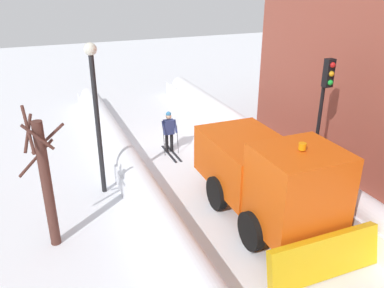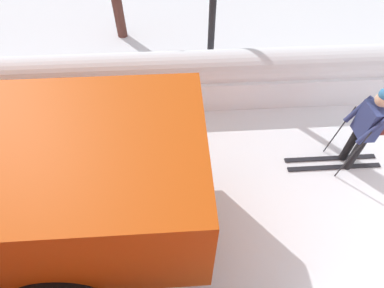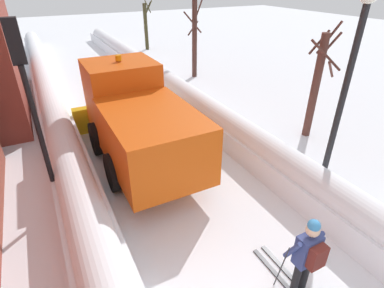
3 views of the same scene
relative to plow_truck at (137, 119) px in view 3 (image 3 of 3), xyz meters
name	(u,v)px [view 3 (image 3 of 3)]	position (x,y,z in m)	size (l,w,h in m)	color
ground_plane	(125,115)	(0.57, 3.73, -1.48)	(80.00, 80.00, 0.00)	white
snowbank_left	(55,114)	(-2.15, 3.73, -0.88)	(1.10, 36.00, 1.26)	white
snowbank_right	(181,94)	(3.28, 3.73, -0.95)	(1.10, 36.00, 1.15)	white
plow_truck	(137,119)	(0.00, 0.00, 0.00)	(3.20, 5.98, 3.12)	#DB510F
skier	(306,255)	(1.10, -5.90, -0.48)	(0.62, 1.80, 1.81)	black
traffic_light_pole	(27,87)	(-2.64, -1.07, 1.73)	(0.28, 0.42, 4.59)	black
street_lamp	(349,72)	(4.33, -3.58, 1.78)	(0.40, 0.40, 5.14)	black
bare_tree_near	(316,84)	(6.16, -1.19, 0.52)	(1.32, 1.05, 4.06)	#4E2C25
bare_tree_mid	(195,38)	(5.91, 7.42, 0.71)	(0.96, 1.10, 4.28)	#452A24
bare_tree_far	(146,25)	(6.03, 15.78, 0.36)	(0.69, 1.15, 3.67)	#3B3820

